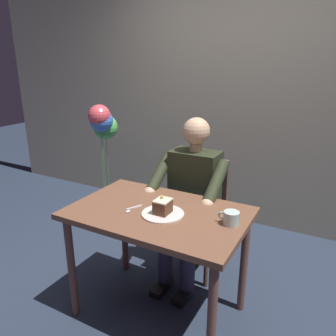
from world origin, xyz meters
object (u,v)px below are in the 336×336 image
Objects in this scene: chair at (199,209)px; seated_person at (190,199)px; balloon_display at (104,132)px; cake_slice at (163,206)px; dessert_spoon at (131,209)px; dining_table at (158,225)px; coffee_cup at (231,218)px.

chair is 0.23m from seated_person.
seated_person is at bearing 164.47° from balloon_display.
chair is at bearing -85.66° from cake_slice.
dining_table is at bearing -154.32° from dessert_spoon.
chair is 0.82m from coffee_cup.
dessert_spoon is (0.60, 0.11, -0.04)m from coffee_cup.
dessert_spoon is 0.11× the size of balloon_display.
chair is at bearing 173.66° from balloon_display.
seated_person is at bearing -44.30° from coffee_cup.
dessert_spoon is at bearing 25.68° from dining_table.
coffee_cup is at bearing 126.37° from chair.
coffee_cup is 0.61m from dessert_spoon.
balloon_display reaches higher than cake_slice.
balloon_display is (1.03, -0.77, 0.35)m from dining_table.
cake_slice is 0.08× the size of balloon_display.
balloon_display is (1.48, -0.73, 0.21)m from coffee_cup.
coffee_cup is at bearing -169.69° from cake_slice.
dessert_spoon is at bearing 78.18° from chair.
dining_table is 0.87× the size of seated_person.
dessert_spoon is at bearing 10.66° from coffee_cup.
coffee_cup is (-0.45, 0.44, 0.15)m from seated_person.
dining_table is 7.77× the size of dessert_spoon.
balloon_display is (1.08, -0.80, 0.20)m from cake_slice.
coffee_cup is (-0.45, 0.61, 0.30)m from chair.
dining_table is at bearing 5.12° from coffee_cup.
balloon_display is at bearing -6.34° from chair.
chair is 8.46× the size of cake_slice.
balloon_display is (1.03, -0.11, 0.51)m from chair.
balloon_display reaches higher than dessert_spoon.
chair is at bearing -101.82° from dessert_spoon.
cake_slice reaches higher than coffee_cup.
coffee_cup reaches higher than dessert_spoon.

